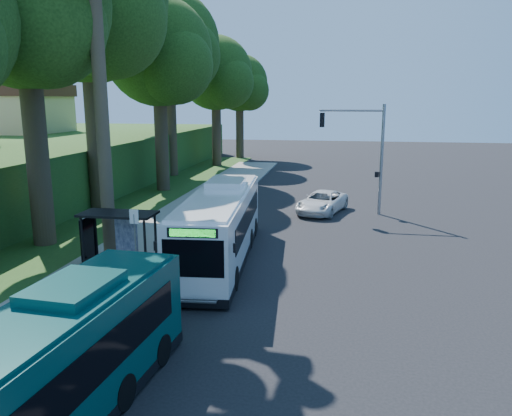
% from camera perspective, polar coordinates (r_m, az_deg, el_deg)
% --- Properties ---
extents(ground, '(140.00, 140.00, 0.00)m').
position_cam_1_polar(ground, '(23.62, 3.74, -5.63)').
color(ground, black).
rests_on(ground, ground).
extents(sidewalk, '(4.50, 70.00, 0.12)m').
position_cam_1_polar(sidewalk, '(25.37, -12.94, -4.51)').
color(sidewalk, gray).
rests_on(sidewalk, ground).
extents(red_curb, '(0.25, 30.00, 0.13)m').
position_cam_1_polar(red_curb, '(21.02, -11.28, -7.95)').
color(red_curb, maroon).
rests_on(red_curb, ground).
extents(grass_verge, '(8.00, 70.00, 0.06)m').
position_cam_1_polar(grass_verge, '(32.16, -18.94, -1.39)').
color(grass_verge, '#234719').
rests_on(grass_verge, ground).
extents(bus_shelter, '(3.20, 1.51, 2.55)m').
position_cam_1_polar(bus_shelter, '(22.38, -15.83, -2.27)').
color(bus_shelter, black).
rests_on(bus_shelter, ground).
extents(stop_sign_pole, '(0.35, 0.06, 3.17)m').
position_cam_1_polar(stop_sign_pole, '(19.68, -13.65, -3.29)').
color(stop_sign_pole, gray).
rests_on(stop_sign_pole, ground).
extents(traffic_signal_pole, '(4.10, 0.30, 7.00)m').
position_cam_1_polar(traffic_signal_pole, '(32.53, 12.43, 6.99)').
color(traffic_signal_pole, gray).
rests_on(traffic_signal_pole, ground).
extents(tree_0, '(8.40, 8.00, 15.70)m').
position_cam_1_polar(tree_0, '(27.04, -24.82, 19.60)').
color(tree_0, '#382B1E').
rests_on(tree_0, ground).
extents(tree_1, '(10.50, 10.00, 18.26)m').
position_cam_1_polar(tree_1, '(34.59, -18.57, 20.77)').
color(tree_1, '#382B1E').
rests_on(tree_1, ground).
extents(tree_2, '(8.82, 8.40, 15.12)m').
position_cam_1_polar(tree_2, '(41.02, -10.98, 16.55)').
color(tree_2, '#382B1E').
rests_on(tree_2, ground).
extents(tree_3, '(10.08, 9.60, 17.28)m').
position_cam_1_polar(tree_3, '(49.32, -9.91, 17.57)').
color(tree_3, '#382B1E').
rests_on(tree_3, ground).
extents(tree_4, '(8.40, 8.00, 14.14)m').
position_cam_1_polar(tree_4, '(56.11, -4.54, 14.73)').
color(tree_4, '#382B1E').
rests_on(tree_4, ground).
extents(tree_5, '(7.35, 7.00, 12.86)m').
position_cam_1_polar(tree_5, '(63.66, -1.82, 13.77)').
color(tree_5, '#382B1E').
rests_on(tree_5, ground).
extents(white_bus, '(3.38, 11.73, 3.45)m').
position_cam_1_polar(white_bus, '(22.90, -4.07, -1.83)').
color(white_bus, white).
rests_on(white_bus, ground).
extents(teal_bus, '(3.07, 10.76, 3.17)m').
position_cam_1_polar(teal_bus, '(11.72, -24.35, -17.98)').
color(teal_bus, '#0B3D3C').
rests_on(teal_bus, ground).
extents(pickup, '(3.65, 5.46, 1.39)m').
position_cam_1_polar(pickup, '(32.95, 7.56, 0.67)').
color(pickup, silver).
rests_on(pickup, ground).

